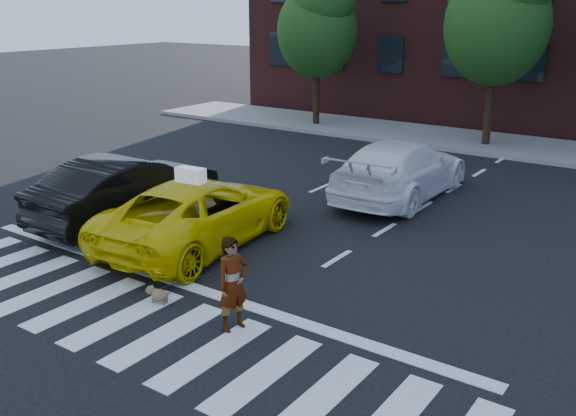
{
  "coord_description": "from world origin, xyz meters",
  "views": [
    {
      "loc": [
        7.94,
        -6.45,
        5.12
      ],
      "look_at": [
        0.71,
        3.87,
        1.1
      ],
      "focal_mm": 40.0,
      "sensor_mm": 36.0,
      "label": 1
    }
  ],
  "objects_px": {
    "black_sedan": "(128,189)",
    "tree_mid": "(499,12)",
    "white_suv": "(401,169)",
    "taxi": "(199,212)",
    "woman": "(233,284)",
    "tree_left": "(318,21)",
    "dog": "(157,294)"
  },
  "relations": [
    {
      "from": "tree_left",
      "to": "dog",
      "type": "relative_size",
      "value": 12.05
    },
    {
      "from": "taxi",
      "to": "woman",
      "type": "xyz_separation_m",
      "value": [
        3.17,
        -2.63,
        0.07
      ]
    },
    {
      "from": "tree_left",
      "to": "woman",
      "type": "xyz_separation_m",
      "value": [
        8.73,
        -16.19,
        -3.64
      ]
    },
    {
      "from": "black_sedan",
      "to": "tree_left",
      "type": "bearing_deg",
      "value": -77.7
    },
    {
      "from": "tree_mid",
      "to": "woman",
      "type": "height_order",
      "value": "tree_mid"
    },
    {
      "from": "woman",
      "to": "black_sedan",
      "type": "bearing_deg",
      "value": 75.57
    },
    {
      "from": "tree_left",
      "to": "black_sedan",
      "type": "bearing_deg",
      "value": -76.93
    },
    {
      "from": "woman",
      "to": "dog",
      "type": "xyz_separation_m",
      "value": [
        -1.72,
        -0.05,
        -0.62
      ]
    },
    {
      "from": "tree_mid",
      "to": "black_sedan",
      "type": "xyz_separation_m",
      "value": [
        -4.39,
        -13.41,
        -4.03
      ]
    },
    {
      "from": "woman",
      "to": "dog",
      "type": "bearing_deg",
      "value": 103.58
    },
    {
      "from": "black_sedan",
      "to": "tree_mid",
      "type": "bearing_deg",
      "value": -108.87
    },
    {
      "from": "tree_mid",
      "to": "white_suv",
      "type": "height_order",
      "value": "tree_mid"
    },
    {
      "from": "tree_mid",
      "to": "woman",
      "type": "relative_size",
      "value": 4.42
    },
    {
      "from": "white_suv",
      "to": "woman",
      "type": "height_order",
      "value": "woman"
    },
    {
      "from": "tree_left",
      "to": "dog",
      "type": "xyz_separation_m",
      "value": [
        7.01,
        -16.24,
        -4.26
      ]
    },
    {
      "from": "black_sedan",
      "to": "dog",
      "type": "relative_size",
      "value": 9.25
    },
    {
      "from": "black_sedan",
      "to": "dog",
      "type": "height_order",
      "value": "black_sedan"
    },
    {
      "from": "tree_mid",
      "to": "woman",
      "type": "distance_m",
      "value": 16.73
    },
    {
      "from": "woman",
      "to": "dog",
      "type": "distance_m",
      "value": 1.83
    },
    {
      "from": "tree_left",
      "to": "taxi",
      "type": "distance_m",
      "value": 15.11
    },
    {
      "from": "taxi",
      "to": "dog",
      "type": "relative_size",
      "value": 9.74
    },
    {
      "from": "taxi",
      "to": "woman",
      "type": "distance_m",
      "value": 4.12
    },
    {
      "from": "tree_mid",
      "to": "dog",
      "type": "xyz_separation_m",
      "value": [
        -0.49,
        -16.24,
        -4.67
      ]
    },
    {
      "from": "tree_left",
      "to": "woman",
      "type": "distance_m",
      "value": 18.75
    },
    {
      "from": "taxi",
      "to": "white_suv",
      "type": "height_order",
      "value": "white_suv"
    },
    {
      "from": "white_suv",
      "to": "taxi",
      "type": "bearing_deg",
      "value": 68.9
    },
    {
      "from": "tree_mid",
      "to": "tree_left",
      "type": "bearing_deg",
      "value": 180.0
    },
    {
      "from": "tree_left",
      "to": "white_suv",
      "type": "bearing_deg",
      "value": -45.16
    },
    {
      "from": "tree_left",
      "to": "taxi",
      "type": "bearing_deg",
      "value": -67.67
    },
    {
      "from": "tree_mid",
      "to": "dog",
      "type": "relative_size",
      "value": 13.17
    },
    {
      "from": "tree_mid",
      "to": "woman",
      "type": "xyz_separation_m",
      "value": [
        1.23,
        -16.19,
        -4.05
      ]
    },
    {
      "from": "white_suv",
      "to": "tree_mid",
      "type": "bearing_deg",
      "value": -90.48
    }
  ]
}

